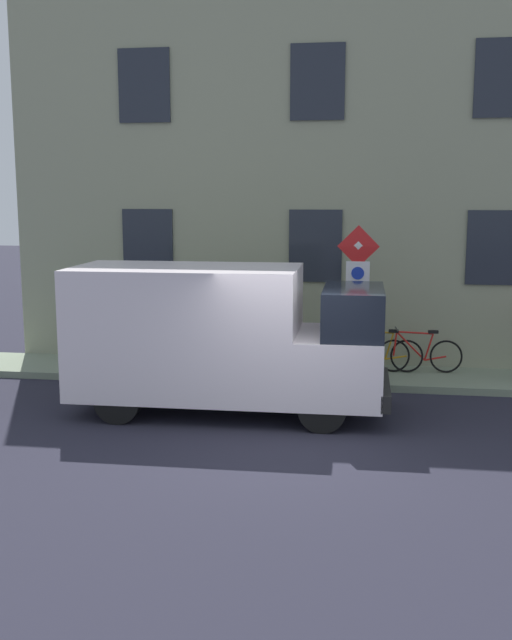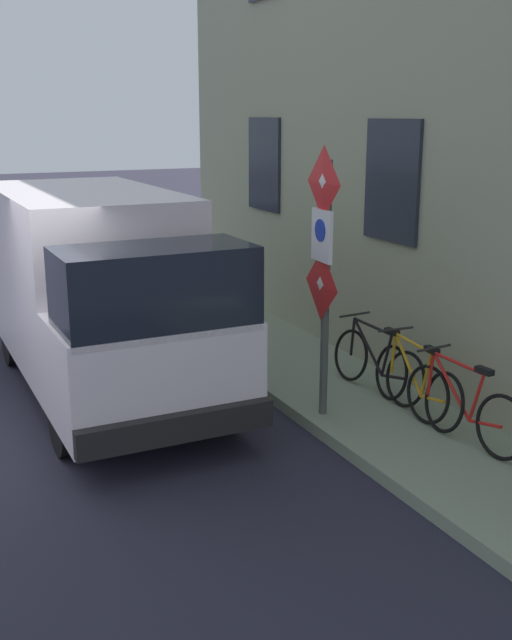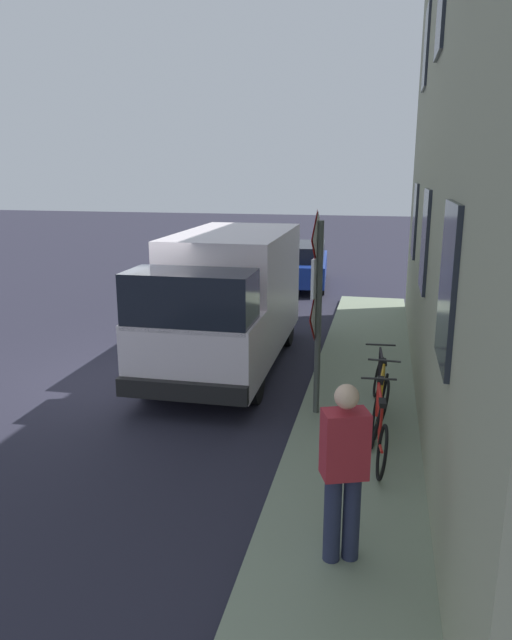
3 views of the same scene
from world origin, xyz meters
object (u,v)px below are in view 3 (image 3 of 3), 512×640
object	(u,v)px
bicycle_red	(379,430)
bicycle_black	(381,386)
sign_post_stacked	(316,292)
bicycle_orange	(380,406)
pedestrian	(344,468)
parked_hatchback	(298,264)
delivery_van	(228,297)

from	to	relation	value
bicycle_red	bicycle_black	xyz separation A→B (m)	(0.00, 1.57, 0.00)
sign_post_stacked	bicycle_black	xyz separation A→B (m)	(0.98, 0.31, -1.45)
bicycle_orange	pedestrian	distance (m)	2.97
parked_hatchback	bicycle_orange	xyz separation A→B (m)	(2.73, -10.85, -0.22)
sign_post_stacked	parked_hatchback	xyz separation A→B (m)	(-1.75, 10.37, -1.23)
delivery_van	parked_hatchback	size ratio (longest dim) A/B	1.29
bicycle_orange	bicycle_black	world-z (taller)	same
sign_post_stacked	pedestrian	bearing A→B (deg)	-78.71
delivery_van	bicycle_black	xyz separation A→B (m)	(2.88, -1.93, -0.82)
bicycle_orange	pedestrian	bearing A→B (deg)	177.26
parked_hatchback	bicycle_black	xyz separation A→B (m)	(2.72, -10.06, -0.22)
delivery_van	sign_post_stacked	bearing A→B (deg)	39.83
sign_post_stacked	bicycle_orange	bearing A→B (deg)	-25.79
delivery_van	pedestrian	distance (m)	6.18
bicycle_red	bicycle_orange	xyz separation A→B (m)	(0.00, 0.79, 0.00)
bicycle_red	bicycle_black	distance (m)	1.57
parked_hatchback	bicycle_orange	size ratio (longest dim) A/B	2.41
bicycle_red	delivery_van	bearing A→B (deg)	34.88
sign_post_stacked	pedestrian	xyz separation A→B (m)	(0.67, -3.37, -0.89)
pedestrian	sign_post_stacked	bearing A→B (deg)	-8.99
delivery_van	bicycle_red	distance (m)	4.61
parked_hatchback	sign_post_stacked	bearing A→B (deg)	-175.24
bicycle_orange	bicycle_black	size ratio (longest dim) A/B	1.00
sign_post_stacked	bicycle_orange	xyz separation A→B (m)	(0.98, -0.47, -1.45)
bicycle_orange	pedestrian	xyz separation A→B (m)	(-0.31, -2.90, 0.56)
pedestrian	parked_hatchback	bearing A→B (deg)	-10.30
parked_hatchback	bicycle_orange	distance (m)	11.19
sign_post_stacked	bicycle_red	world-z (taller)	sign_post_stacked
bicycle_black	pedestrian	world-z (taller)	pedestrian
bicycle_black	delivery_van	bearing A→B (deg)	51.80
delivery_van	pedestrian	xyz separation A→B (m)	(2.58, -5.62, -0.26)
delivery_van	bicycle_orange	distance (m)	4.04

